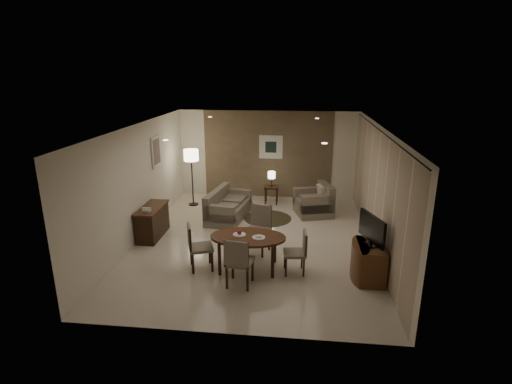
# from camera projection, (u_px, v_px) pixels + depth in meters

# --- Properties ---
(room_shell) EXTENTS (5.50, 7.00, 2.70)m
(room_shell) POSITION_uv_depth(u_px,v_px,m) (257.00, 181.00, 9.44)
(room_shell) COLOR beige
(room_shell) RESTS_ON ground
(taupe_accent) EXTENTS (3.96, 0.03, 2.70)m
(taupe_accent) POSITION_uv_depth(u_px,v_px,m) (268.00, 155.00, 12.37)
(taupe_accent) COLOR brown
(taupe_accent) RESTS_ON wall_back
(curtain_wall) EXTENTS (0.08, 6.70, 2.58)m
(curtain_wall) POSITION_uv_depth(u_px,v_px,m) (376.00, 191.00, 8.79)
(curtain_wall) COLOR beige
(curtain_wall) RESTS_ON wall_right
(curtain_rod) EXTENTS (0.03, 6.80, 0.03)m
(curtain_rod) POSITION_uv_depth(u_px,v_px,m) (381.00, 131.00, 8.40)
(curtain_rod) COLOR black
(curtain_rod) RESTS_ON wall_right
(art_back_frame) EXTENTS (0.72, 0.03, 0.72)m
(art_back_frame) POSITION_uv_depth(u_px,v_px,m) (271.00, 147.00, 12.26)
(art_back_frame) COLOR silver
(art_back_frame) RESTS_ON wall_back
(art_back_canvas) EXTENTS (0.34, 0.01, 0.34)m
(art_back_canvas) POSITION_uv_depth(u_px,v_px,m) (271.00, 147.00, 12.25)
(art_back_canvas) COLOR black
(art_back_canvas) RESTS_ON wall_back
(art_left_frame) EXTENTS (0.03, 0.60, 0.80)m
(art_left_frame) POSITION_uv_depth(u_px,v_px,m) (156.00, 152.00, 10.34)
(art_left_frame) COLOR silver
(art_left_frame) RESTS_ON wall_left
(art_left_canvas) EXTENTS (0.01, 0.46, 0.64)m
(art_left_canvas) POSITION_uv_depth(u_px,v_px,m) (157.00, 152.00, 10.34)
(art_left_canvas) COLOR gray
(art_left_canvas) RESTS_ON wall_left
(downlight_nl) EXTENTS (0.10, 0.10, 0.01)m
(downlight_nl) POSITION_uv_depth(u_px,v_px,m) (166.00, 140.00, 7.10)
(downlight_nl) COLOR white
(downlight_nl) RESTS_ON ceiling
(downlight_nr) EXTENTS (0.10, 0.10, 0.01)m
(downlight_nr) POSITION_uv_depth(u_px,v_px,m) (324.00, 143.00, 6.81)
(downlight_nr) COLOR white
(downlight_nr) RESTS_ON ceiling
(downlight_fl) EXTENTS (0.10, 0.10, 0.01)m
(downlight_fl) POSITION_uv_depth(u_px,v_px,m) (210.00, 117.00, 10.52)
(downlight_fl) COLOR white
(downlight_fl) RESTS_ON ceiling
(downlight_fr) EXTENTS (0.10, 0.10, 0.01)m
(downlight_fr) POSITION_uv_depth(u_px,v_px,m) (317.00, 118.00, 10.23)
(downlight_fr) COLOR white
(downlight_fr) RESTS_ON ceiling
(console_desk) EXTENTS (0.48, 1.20, 0.75)m
(console_desk) POSITION_uv_depth(u_px,v_px,m) (153.00, 222.00, 9.61)
(console_desk) COLOR #4D3018
(console_desk) RESTS_ON floor
(telephone) EXTENTS (0.20, 0.14, 0.09)m
(telephone) POSITION_uv_depth(u_px,v_px,m) (147.00, 209.00, 9.20)
(telephone) COLOR white
(telephone) RESTS_ON console_desk
(tv_cabinet) EXTENTS (0.48, 0.90, 0.70)m
(tv_cabinet) POSITION_uv_depth(u_px,v_px,m) (370.00, 262.00, 7.68)
(tv_cabinet) COLOR brown
(tv_cabinet) RESTS_ON floor
(flat_tv) EXTENTS (0.36, 0.85, 0.60)m
(flat_tv) POSITION_uv_depth(u_px,v_px,m) (372.00, 229.00, 7.48)
(flat_tv) COLOR black
(flat_tv) RESTS_ON tv_cabinet
(dining_table) EXTENTS (1.51, 0.95, 0.71)m
(dining_table) POSITION_uv_depth(u_px,v_px,m) (248.00, 252.00, 8.05)
(dining_table) COLOR #4D3018
(dining_table) RESTS_ON floor
(chair_near) EXTENTS (0.53, 0.53, 0.98)m
(chair_near) POSITION_uv_depth(u_px,v_px,m) (240.00, 261.00, 7.40)
(chair_near) COLOR #7B6F5F
(chair_near) RESTS_ON floor
(chair_far) EXTENTS (0.63, 0.63, 1.04)m
(chair_far) POSITION_uv_depth(u_px,v_px,m) (257.00, 230.00, 8.73)
(chair_far) COLOR #7B6F5F
(chair_far) RESTS_ON floor
(chair_left) EXTENTS (0.59, 0.59, 0.96)m
(chair_left) POSITION_uv_depth(u_px,v_px,m) (201.00, 247.00, 8.02)
(chair_left) COLOR #7B6F5F
(chair_left) RESTS_ON floor
(chair_right) EXTENTS (0.46, 0.46, 0.87)m
(chair_right) POSITION_uv_depth(u_px,v_px,m) (294.00, 253.00, 7.87)
(chair_right) COLOR #7B6F5F
(chair_right) RESTS_ON floor
(plate_a) EXTENTS (0.26, 0.26, 0.02)m
(plate_a) POSITION_uv_depth(u_px,v_px,m) (239.00, 235.00, 8.01)
(plate_a) COLOR white
(plate_a) RESTS_ON dining_table
(plate_b) EXTENTS (0.26, 0.26, 0.02)m
(plate_b) POSITION_uv_depth(u_px,v_px,m) (259.00, 237.00, 7.87)
(plate_b) COLOR white
(plate_b) RESTS_ON dining_table
(fruit_apple) EXTENTS (0.09, 0.09, 0.09)m
(fruit_apple) POSITION_uv_depth(u_px,v_px,m) (239.00, 232.00, 7.99)
(fruit_apple) COLOR maroon
(fruit_apple) RESTS_ON plate_a
(napkin) EXTENTS (0.12, 0.08, 0.03)m
(napkin) POSITION_uv_depth(u_px,v_px,m) (259.00, 236.00, 7.87)
(napkin) COLOR white
(napkin) RESTS_ON plate_b
(round_rug) EXTENTS (1.28, 1.28, 0.01)m
(round_rug) POSITION_uv_depth(u_px,v_px,m) (268.00, 218.00, 10.86)
(round_rug) COLOR #3D3322
(round_rug) RESTS_ON floor
(sofa) EXTENTS (1.77, 1.08, 0.78)m
(sofa) POSITION_uv_depth(u_px,v_px,m) (229.00, 205.00, 10.78)
(sofa) COLOR #7B6F5F
(sofa) RESTS_ON floor
(armchair) EXTENTS (1.15, 1.19, 0.86)m
(armchair) POSITION_uv_depth(u_px,v_px,m) (313.00, 200.00, 11.05)
(armchair) COLOR #7B6F5F
(armchair) RESTS_ON floor
(side_table) EXTENTS (0.42, 0.42, 0.54)m
(side_table) POSITION_uv_depth(u_px,v_px,m) (271.00, 195.00, 12.02)
(side_table) COLOR black
(side_table) RESTS_ON floor
(table_lamp) EXTENTS (0.22, 0.22, 0.50)m
(table_lamp) POSITION_uv_depth(u_px,v_px,m) (272.00, 178.00, 11.87)
(table_lamp) COLOR #FFEAC1
(table_lamp) RESTS_ON side_table
(floor_lamp) EXTENTS (0.42, 0.42, 1.68)m
(floor_lamp) POSITION_uv_depth(u_px,v_px,m) (192.00, 178.00, 11.72)
(floor_lamp) COLOR #FFE5B7
(floor_lamp) RESTS_ON floor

